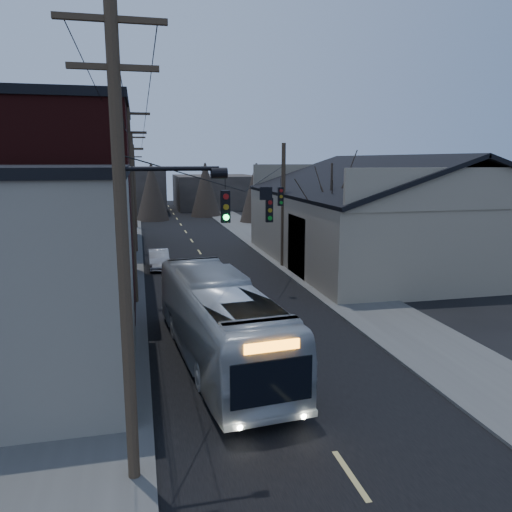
# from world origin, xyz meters

# --- Properties ---
(road_surface) EXTENTS (9.00, 110.00, 0.02)m
(road_surface) POSITION_xyz_m (0.00, 30.00, 0.01)
(road_surface) COLOR black
(road_surface) RESTS_ON ground
(sidewalk_left) EXTENTS (4.00, 110.00, 0.12)m
(sidewalk_left) POSITION_xyz_m (-6.50, 30.00, 0.06)
(sidewalk_left) COLOR #474744
(sidewalk_left) RESTS_ON ground
(sidewalk_right) EXTENTS (4.00, 110.00, 0.12)m
(sidewalk_right) POSITION_xyz_m (6.50, 30.00, 0.06)
(sidewalk_right) COLOR #474744
(sidewalk_right) RESTS_ON ground
(building_clapboard) EXTENTS (8.00, 8.00, 7.00)m
(building_clapboard) POSITION_xyz_m (-9.00, 9.00, 3.50)
(building_clapboard) COLOR gray
(building_clapboard) RESTS_ON ground
(building_brick) EXTENTS (10.00, 12.00, 10.00)m
(building_brick) POSITION_xyz_m (-10.00, 20.00, 5.00)
(building_brick) COLOR black
(building_brick) RESTS_ON ground
(building_left_far) EXTENTS (9.00, 14.00, 7.00)m
(building_left_far) POSITION_xyz_m (-9.50, 36.00, 3.50)
(building_left_far) COLOR #2E2925
(building_left_far) RESTS_ON ground
(warehouse) EXTENTS (16.16, 20.60, 7.73)m
(warehouse) POSITION_xyz_m (13.00, 25.00, 2.70)
(warehouse) COLOR gray
(warehouse) RESTS_ON ground
(building_far_left) EXTENTS (10.00, 12.00, 6.00)m
(building_far_left) POSITION_xyz_m (-6.00, 65.00, 3.00)
(building_far_left) COLOR #2E2925
(building_far_left) RESTS_ON ground
(building_far_right) EXTENTS (12.00, 14.00, 5.00)m
(building_far_right) POSITION_xyz_m (7.00, 70.00, 2.50)
(building_far_right) COLOR #2E2925
(building_far_right) RESTS_ON ground
(bare_tree) EXTENTS (0.40, 0.40, 7.20)m
(bare_tree) POSITION_xyz_m (6.50, 20.00, 3.60)
(bare_tree) COLOR black
(bare_tree) RESTS_ON ground
(utility_lines) EXTENTS (11.24, 45.28, 10.50)m
(utility_lines) POSITION_xyz_m (-3.11, 24.14, 4.95)
(utility_lines) COLOR #382B1E
(utility_lines) RESTS_ON ground
(bus) EXTENTS (3.69, 11.51, 3.15)m
(bus) POSITION_xyz_m (-1.93, 9.54, 1.58)
(bus) COLOR #A2A9AE
(bus) RESTS_ON ground
(parked_car) EXTENTS (1.35, 3.86, 1.27)m
(parked_car) POSITION_xyz_m (-3.44, 26.55, 0.64)
(parked_car) COLOR #979A9E
(parked_car) RESTS_ON ground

